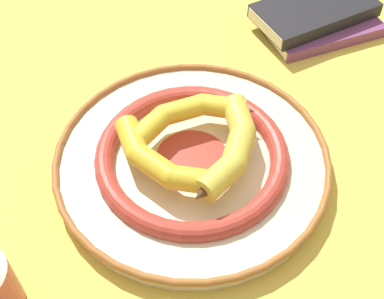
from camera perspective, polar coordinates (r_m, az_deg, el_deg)
ground_plane at (r=0.77m, az=2.34°, el=-0.61°), size 2.80×2.80×0.00m
decorative_bowl at (r=0.75m, az=0.00°, el=-1.10°), size 0.39×0.39×0.04m
banana_a at (r=0.71m, az=4.30°, el=0.03°), size 0.19×0.06×0.04m
banana_b at (r=0.75m, az=-0.43°, el=3.82°), size 0.12×0.16×0.03m
banana_c at (r=0.70m, az=-3.79°, el=-1.09°), size 0.10×0.17×0.03m
book_stack at (r=1.00m, az=13.09°, el=13.60°), size 0.23×0.24×0.05m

